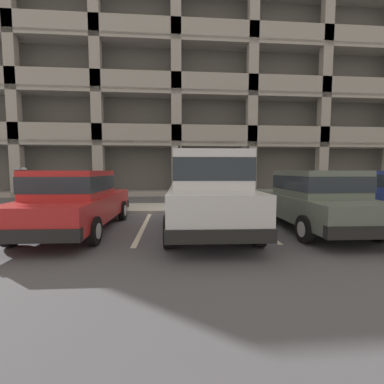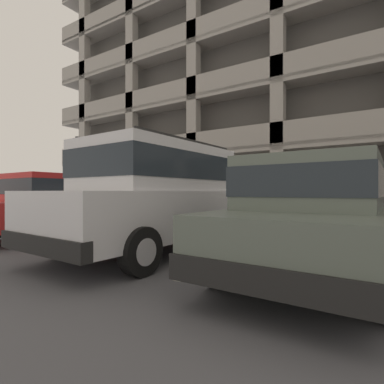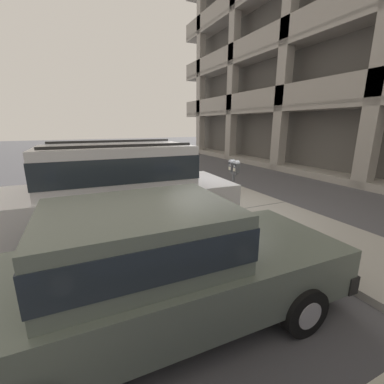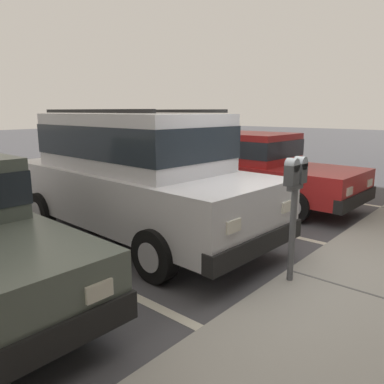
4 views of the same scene
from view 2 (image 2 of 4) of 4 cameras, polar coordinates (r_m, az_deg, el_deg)
ground_plane at (r=7.86m, az=4.50°, el=-8.49°), size 80.00×80.00×0.10m
sidewalk at (r=9.00m, az=8.50°, el=-6.70°), size 40.00×2.20×0.12m
parking_stall_lines at (r=5.96m, az=10.98°, el=-10.73°), size 12.27×4.80×0.01m
silver_suv at (r=5.68m, az=-5.94°, el=-0.25°), size 2.14×4.84×2.03m
red_sedan at (r=8.24m, az=-23.27°, el=-2.02°), size 1.92×4.52×1.54m
dark_hatchback at (r=4.42m, az=22.66°, el=-3.82°), size 1.90×4.51×1.54m
parking_meter_near at (r=7.98m, az=7.17°, el=0.44°), size 0.35×0.12×1.41m
parking_meter_far at (r=11.93m, az=-20.16°, el=0.70°), size 0.35×0.12×1.52m
parking_garage at (r=20.21m, az=20.64°, el=18.57°), size 32.00×10.00×16.25m
fire_hydrant at (r=11.05m, az=-14.21°, el=-3.34°), size 0.30×0.30×0.70m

